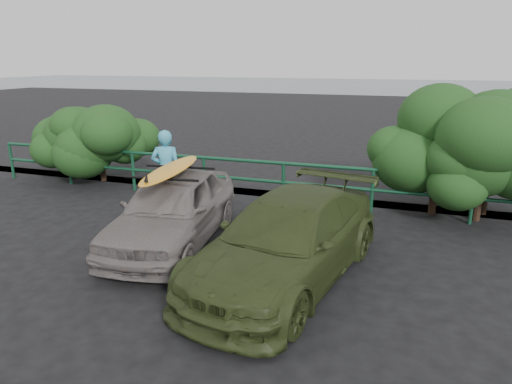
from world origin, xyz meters
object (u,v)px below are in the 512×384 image
(guardrail, at_px, (243,180))
(man, at_px, (166,171))
(sedan, at_px, (173,209))
(surfboard, at_px, (171,169))
(olive_vehicle, at_px, (287,240))

(guardrail, height_order, man, man)
(sedan, relative_size, surfboard, 1.61)
(surfboard, bearing_deg, olive_vehicle, -23.71)
(olive_vehicle, height_order, surfboard, surfboard)
(sedan, xyz_separation_m, olive_vehicle, (2.34, -0.72, -0.02))
(surfboard, bearing_deg, man, 115.54)
(sedan, distance_m, man, 2.01)
(olive_vehicle, bearing_deg, surfboard, 174.26)
(sedan, bearing_deg, olive_vehicle, -23.71)
(olive_vehicle, height_order, man, man)
(guardrail, distance_m, man, 1.83)
(man, relative_size, surfboard, 0.76)
(guardrail, relative_size, man, 7.70)
(guardrail, height_order, olive_vehicle, olive_vehicle)
(guardrail, distance_m, surfboard, 2.98)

